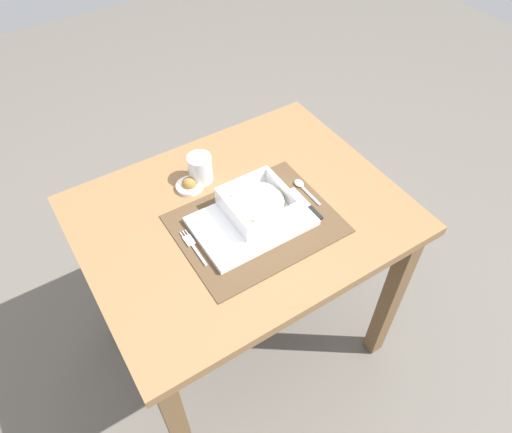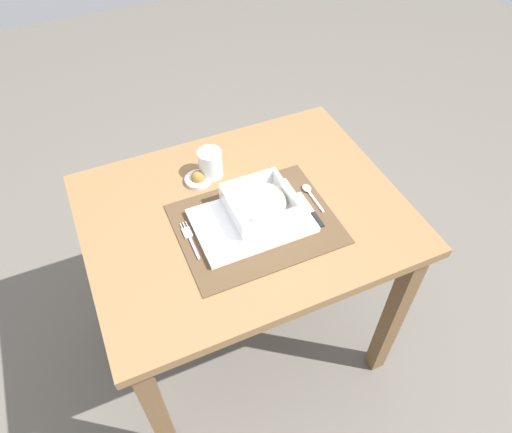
% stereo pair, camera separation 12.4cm
% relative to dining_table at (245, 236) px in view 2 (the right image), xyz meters
% --- Properties ---
extents(ground_plane, '(6.00, 6.00, 0.00)m').
position_rel_dining_table_xyz_m(ground_plane, '(0.00, 0.00, -0.60)').
color(ground_plane, '#59544C').
extents(dining_table, '(0.87, 0.68, 0.71)m').
position_rel_dining_table_xyz_m(dining_table, '(0.00, 0.00, 0.00)').
color(dining_table, brown).
rests_on(dining_table, ground).
extents(placemat, '(0.42, 0.33, 0.00)m').
position_rel_dining_table_xyz_m(placemat, '(0.01, -0.06, 0.11)').
color(placemat, '#4C3823').
rests_on(placemat, dining_table).
extents(serving_plate, '(0.30, 0.21, 0.02)m').
position_rel_dining_table_xyz_m(serving_plate, '(0.00, -0.05, 0.12)').
color(serving_plate, white).
rests_on(serving_plate, placemat).
extents(porridge_bowl, '(0.17, 0.17, 0.06)m').
position_rel_dining_table_xyz_m(porridge_bowl, '(0.03, -0.03, 0.15)').
color(porridge_bowl, white).
rests_on(porridge_bowl, serving_plate).
extents(fork, '(0.02, 0.13, 0.00)m').
position_rel_dining_table_xyz_m(fork, '(-0.17, -0.03, 0.12)').
color(fork, silver).
rests_on(fork, placemat).
extents(spoon, '(0.02, 0.12, 0.01)m').
position_rel_dining_table_xyz_m(spoon, '(0.19, -0.01, 0.12)').
color(spoon, silver).
rests_on(spoon, placemat).
extents(butter_knife, '(0.01, 0.14, 0.01)m').
position_rel_dining_table_xyz_m(butter_knife, '(0.17, -0.08, 0.12)').
color(butter_knife, black).
rests_on(butter_knife, placemat).
extents(bread_knife, '(0.01, 0.14, 0.01)m').
position_rel_dining_table_xyz_m(bread_knife, '(0.14, -0.07, 0.12)').
color(bread_knife, '#59331E').
rests_on(bread_knife, placemat).
extents(drinking_glass, '(0.07, 0.07, 0.08)m').
position_rel_dining_table_xyz_m(drinking_glass, '(-0.03, 0.17, 0.15)').
color(drinking_glass, white).
rests_on(drinking_glass, dining_table).
extents(condiment_saucer, '(0.08, 0.08, 0.04)m').
position_rel_dining_table_xyz_m(condiment_saucer, '(-0.08, 0.16, 0.12)').
color(condiment_saucer, white).
rests_on(condiment_saucer, dining_table).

